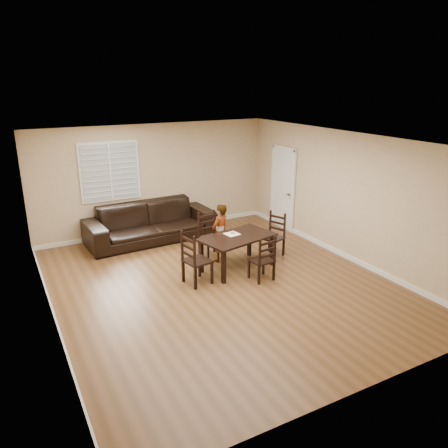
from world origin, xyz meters
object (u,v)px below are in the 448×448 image
at_px(chair_left, 192,261).
at_px(chair_right, 275,236).
at_px(chair_far, 265,261).
at_px(donut, 233,233).
at_px(chair_near, 208,235).
at_px(sofa, 151,222).
at_px(dining_table, 238,240).
at_px(child, 220,233).

bearing_deg(chair_left, chair_right, -86.99).
relative_size(chair_far, donut, 9.13).
distance_m(chair_far, donut, 1.01).
distance_m(chair_near, donut, 0.84).
bearing_deg(sofa, dining_table, -70.38).
bearing_deg(chair_right, sofa, -156.51).
bearing_deg(sofa, chair_far, -72.87).
bearing_deg(dining_table, chair_far, -91.22).
bearing_deg(donut, chair_left, -159.32).
distance_m(dining_table, chair_near, 0.98).
bearing_deg(child, sofa, -91.25).
distance_m(chair_right, donut, 1.17).
height_order(chair_far, donut, chair_far).
height_order(chair_far, sofa, chair_far).
bearing_deg(chair_far, chair_right, -136.37).
bearing_deg(donut, child, 105.67).
distance_m(chair_near, chair_far, 1.75).
xyz_separation_m(chair_left, sofa, (0.13, 2.68, -0.03)).
relative_size(chair_far, sofa, 0.30).
xyz_separation_m(chair_left, donut, (1.11, 0.42, 0.25)).
relative_size(dining_table, chair_left, 1.57).
relative_size(chair_right, child, 0.77).
relative_size(dining_table, chair_right, 1.71).
relative_size(dining_table, chair_far, 1.81).
bearing_deg(chair_near, sofa, 112.59).
height_order(chair_left, child, child).
relative_size(dining_table, sofa, 0.54).
relative_size(chair_near, sofa, 0.33).
bearing_deg(child, donut, 79.58).
distance_m(chair_left, sofa, 2.69).
xyz_separation_m(dining_table, sofa, (-1.00, 2.43, -0.17)).
bearing_deg(chair_right, donut, -105.74).
relative_size(chair_far, chair_left, 0.87).
relative_size(chair_near, donut, 9.94).
height_order(chair_near, chair_far, chair_near).
bearing_deg(donut, chair_right, 5.13).
bearing_deg(sofa, child, -67.92).
distance_m(dining_table, sofa, 2.64).
distance_m(chair_far, chair_left, 1.39).
bearing_deg(donut, sofa, 113.46).
distance_m(chair_near, sofa, 1.70).
bearing_deg(child, chair_right, 142.04).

